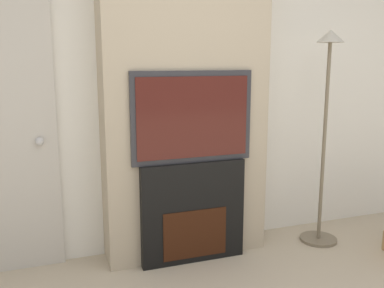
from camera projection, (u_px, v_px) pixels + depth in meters
The scene contains 5 objects.
wall_back at pixel (177, 84), 3.43m from camera, with size 6.00×0.06×2.70m.
chimney_breast at pixel (185, 85), 3.26m from camera, with size 1.28×0.32×2.70m.
fireplace at pixel (192, 212), 3.29m from camera, with size 0.82×0.15×0.79m.
television at pixel (192, 117), 3.15m from camera, with size 0.93×0.07×0.68m.
floor_lamp at pixel (326, 116), 3.50m from camera, with size 0.31×0.31×1.78m.
Camera 1 is at (-1.05, -1.27, 1.54)m, focal length 40.00 mm.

